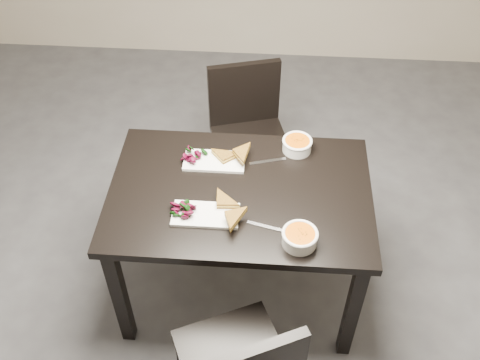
{
  "coord_description": "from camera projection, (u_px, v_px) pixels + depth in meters",
  "views": [
    {
      "loc": [
        0.44,
        -1.59,
        2.56
      ],
      "look_at": [
        0.32,
        0.15,
        0.82
      ],
      "focal_mm": 41.4,
      "sensor_mm": 36.0,
      "label": 1
    }
  ],
  "objects": [
    {
      "name": "table",
      "position": [
        240.0,
        205.0,
        2.59
      ],
      "size": [
        1.2,
        0.8,
        0.75
      ],
      "color": "black",
      "rests_on": "ground"
    },
    {
      "name": "sandwich_far",
      "position": [
        227.0,
        159.0,
        2.61
      ],
      "size": [
        0.18,
        0.18,
        0.05
      ],
      "primitive_type": null,
      "rotation": [
        0.0,
        0.0,
        0.69
      ],
      "color": "olive",
      "rests_on": "plate_far"
    },
    {
      "name": "soup_bowl_far",
      "position": [
        297.0,
        144.0,
        2.69
      ],
      "size": [
        0.15,
        0.15,
        0.07
      ],
      "color": "white",
      "rests_on": "table"
    },
    {
      "name": "chair_far",
      "position": [
        248.0,
        127.0,
        3.25
      ],
      "size": [
        0.52,
        0.52,
        0.85
      ],
      "rotation": [
        0.0,
        0.0,
        0.28
      ],
      "color": "black",
      "rests_on": "ground"
    },
    {
      "name": "soup_bowl_near",
      "position": [
        300.0,
        237.0,
        2.28
      ],
      "size": [
        0.15,
        0.15,
        0.07
      ],
      "color": "white",
      "rests_on": "table"
    },
    {
      "name": "cutlery_far",
      "position": [
        268.0,
        161.0,
        2.65
      ],
      "size": [
        0.18,
        0.06,
        0.0
      ],
      "primitive_type": "cube",
      "rotation": [
        0.0,
        0.0,
        0.28
      ],
      "color": "silver",
      "rests_on": "table"
    },
    {
      "name": "cutlery_near",
      "position": [
        267.0,
        227.0,
        2.36
      ],
      "size": [
        0.18,
        0.06,
        0.0
      ],
      "primitive_type": "cube",
      "rotation": [
        0.0,
        0.0,
        -0.25
      ],
      "color": "silver",
      "rests_on": "table"
    },
    {
      "name": "plate_near",
      "position": [
        206.0,
        215.0,
        2.4
      ],
      "size": [
        0.29,
        0.15,
        0.01
      ],
      "primitive_type": "cube",
      "color": "white",
      "rests_on": "table"
    },
    {
      "name": "salad_far",
      "position": [
        193.0,
        156.0,
        2.63
      ],
      "size": [
        0.09,
        0.08,
        0.04
      ],
      "primitive_type": null,
      "color": "black",
      "rests_on": "plate_far"
    },
    {
      "name": "sandwich_near",
      "position": [
        221.0,
        208.0,
        2.39
      ],
      "size": [
        0.15,
        0.12,
        0.05
      ],
      "primitive_type": null,
      "rotation": [
        0.0,
        0.0,
        0.06
      ],
      "color": "olive",
      "rests_on": "plate_near"
    },
    {
      "name": "ground",
      "position": [
        178.0,
        305.0,
        2.95
      ],
      "size": [
        5.0,
        5.0,
        0.0
      ],
      "primitive_type": "plane",
      "color": "#47474C",
      "rests_on": "ground"
    },
    {
      "name": "salad_near",
      "position": [
        182.0,
        209.0,
        2.39
      ],
      "size": [
        0.09,
        0.08,
        0.04
      ],
      "primitive_type": null,
      "color": "black",
      "rests_on": "plate_near"
    },
    {
      "name": "plate_far",
      "position": [
        214.0,
        161.0,
        2.65
      ],
      "size": [
        0.29,
        0.15,
        0.01
      ],
      "primitive_type": "cube",
      "color": "white",
      "rests_on": "table"
    }
  ]
}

